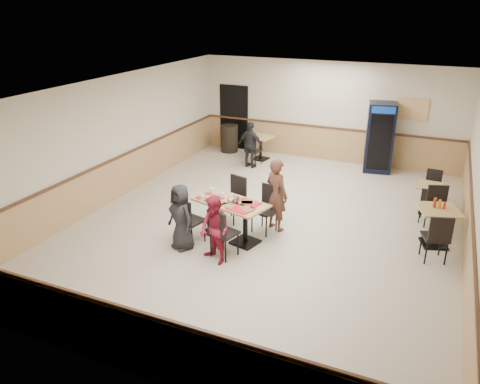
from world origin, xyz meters
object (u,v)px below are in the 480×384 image
at_px(diner_woman_left, 181,217).
at_px(diner_woman_right, 215,230).
at_px(main_table, 231,214).
at_px(side_table_far, 431,195).
at_px(side_table_near, 437,221).
at_px(back_table, 261,144).
at_px(trash_bin, 229,138).
at_px(diner_man_opposite, 276,195).
at_px(pepsi_cooler, 380,137).
at_px(lone_diner, 251,145).

distance_m(diner_woman_left, diner_woman_right, 0.88).
xyz_separation_m(main_table, side_table_far, (3.71, 3.02, -0.10)).
height_order(main_table, side_table_near, main_table).
distance_m(back_table, trash_bin, 1.29).
height_order(diner_man_opposite, trash_bin, diner_man_opposite).
height_order(diner_woman_left, pepsi_cooler, pepsi_cooler).
bearing_deg(side_table_near, diner_woman_right, -147.82).
height_order(main_table, back_table, main_table).
relative_size(diner_woman_right, side_table_near, 1.40).
bearing_deg(back_table, trash_bin, 164.23).
bearing_deg(diner_woman_right, lone_diner, 133.24).
distance_m(main_table, side_table_near, 4.14).
height_order(diner_woman_right, side_table_far, diner_woman_right).
distance_m(diner_woman_right, side_table_near, 4.46).
height_order(side_table_far, back_table, back_table).
height_order(lone_diner, trash_bin, lone_diner).
height_order(main_table, trash_bin, trash_bin).
xyz_separation_m(side_table_near, trash_bin, (-6.50, 4.11, -0.09)).
relative_size(diner_woman_left, side_table_far, 1.99).
bearing_deg(diner_woman_left, diner_man_opposite, 71.85).
xyz_separation_m(diner_man_opposite, trash_bin, (-3.30, 4.71, -0.36)).
xyz_separation_m(diner_woman_left, pepsi_cooler, (2.85, 6.31, 0.32)).
height_order(main_table, diner_woman_left, diner_woman_left).
relative_size(diner_woman_left, side_table_near, 1.43).
bearing_deg(lone_diner, back_table, -80.12).
distance_m(diner_man_opposite, side_table_near, 3.26).
bearing_deg(lone_diner, diner_woman_left, 106.99).
height_order(side_table_near, side_table_far, side_table_near).
bearing_deg(main_table, side_table_far, 53.79).
bearing_deg(main_table, pepsi_cooler, 83.63).
relative_size(diner_man_opposite, lone_diner, 1.16).
bearing_deg(trash_bin, diner_man_opposite, -54.99).
distance_m(diner_woman_right, diner_man_opposite, 1.87).
relative_size(side_table_far, back_table, 0.86).
relative_size(diner_woman_right, pepsi_cooler, 0.67).
height_order(back_table, pepsi_cooler, pepsi_cooler).
height_order(diner_woman_right, trash_bin, diner_woman_right).
relative_size(diner_man_opposite, pepsi_cooler, 0.80).
relative_size(diner_woman_left, trash_bin, 1.54).
distance_m(diner_woman_left, back_table, 5.95).
bearing_deg(diner_woman_left, trash_bin, 131.11).
height_order(diner_woman_right, diner_man_opposite, diner_man_opposite).
bearing_deg(trash_bin, back_table, -15.77).
height_order(lone_diner, side_table_near, lone_diner).
height_order(main_table, diner_woman_right, diner_woman_right).
bearing_deg(main_table, diner_woman_left, -117.90).
distance_m(side_table_near, back_table, 6.46).
bearing_deg(trash_bin, lone_diner, -43.59).
bearing_deg(main_table, diner_woman_right, -67.62).
bearing_deg(side_table_far, pepsi_cooler, 122.17).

